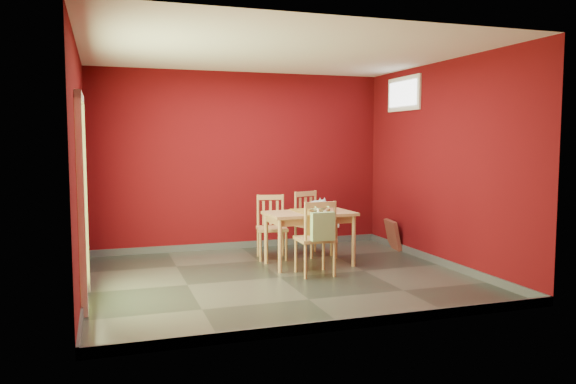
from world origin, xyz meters
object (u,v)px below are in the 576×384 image
object	(u,v)px
chair_far_right	(311,223)
cat	(317,204)
chair_near	(316,237)
tote_bag	(323,226)
picture_frame	(393,235)
chair_far_left	(272,226)
dining_table	(310,219)

from	to	relation	value
chair_far_right	cat	xyz separation A→B (m)	(-0.18, -0.68, 0.35)
chair_near	tote_bag	xyz separation A→B (m)	(-0.00, -0.22, 0.17)
picture_frame	chair_far_left	bearing A→B (deg)	-178.46
dining_table	chair_far_right	size ratio (longest dim) A/B	1.27
chair_far_right	cat	bearing A→B (deg)	-104.66
tote_bag	picture_frame	size ratio (longest dim) A/B	0.88
chair_near	picture_frame	distance (m)	2.13
chair_far_right	cat	world-z (taller)	cat
chair_far_right	tote_bag	xyz separation A→B (m)	(-0.40, -1.43, 0.17)
chair_far_right	cat	distance (m)	0.79
chair_far_left	cat	size ratio (longest dim) A/B	2.07
chair_near	picture_frame	size ratio (longest dim) A/B	2.01
dining_table	chair_far_left	xyz separation A→B (m)	(-0.35, 0.61, -0.17)
cat	picture_frame	bearing A→B (deg)	23.99
dining_table	chair_far_left	bearing A→B (deg)	119.64
chair_near	picture_frame	world-z (taller)	chair_near
dining_table	chair_near	distance (m)	0.59
tote_bag	cat	bearing A→B (deg)	73.63
chair_near	picture_frame	xyz separation A→B (m)	(1.73, 1.21, -0.25)
chair_far_left	cat	xyz separation A→B (m)	(0.44, -0.64, 0.37)
chair_near	cat	world-z (taller)	same
chair_far_left	picture_frame	size ratio (longest dim) A/B	1.92
chair_far_right	chair_near	bearing A→B (deg)	-108.13
chair_far_left	tote_bag	xyz separation A→B (m)	(0.22, -1.38, 0.19)
chair_far_left	cat	distance (m)	0.86
dining_table	cat	xyz separation A→B (m)	(0.10, -0.03, 0.20)
cat	chair_far_left	bearing A→B (deg)	124.20
chair_far_right	chair_near	size ratio (longest dim) A/B	0.99
cat	picture_frame	distance (m)	1.77
chair_far_right	tote_bag	size ratio (longest dim) A/B	2.27
dining_table	chair_near	world-z (taller)	chair_near
dining_table	tote_bag	size ratio (longest dim) A/B	2.88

